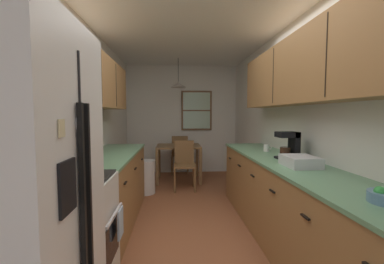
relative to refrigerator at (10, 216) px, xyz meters
The scene contains 24 objects.
ground_plane 2.55m from the refrigerator, 66.07° to the left, with size 12.00×12.00×0.00m, color brown.
wall_left 2.24m from the refrigerator, 99.98° to the left, with size 0.10×9.00×2.55m, color silver.
wall_right 3.20m from the refrigerator, 43.24° to the left, with size 0.10×9.00×2.55m, color silver.
wall_back 4.94m from the refrigerator, 78.68° to the left, with size 4.40×0.10×2.55m, color silver.
ceiling_slab 2.91m from the refrigerator, 66.07° to the left, with size 4.40×9.00×0.08m, color white.
refrigerator is the anchor object (origin of this frame).
stove_range 0.82m from the refrigerator, 92.28° to the left, with size 0.66×0.59×1.10m.
microwave_over_range 1.00m from the refrigerator, 101.49° to the left, with size 0.39×0.62×0.32m.
counter_left 2.06m from the refrigerator, 90.95° to the left, with size 0.64×2.04×0.90m.
upper_cabinets_left 2.15m from the refrigerator, 95.05° to the left, with size 0.33×2.12×0.63m.
counter_right 2.37m from the refrigerator, 32.28° to the left, with size 0.64×3.45×0.90m.
upper_cabinets_right 2.59m from the refrigerator, 29.51° to the left, with size 0.33×3.13×0.70m.
dining_table 4.12m from the refrigerator, 77.79° to the left, with size 0.91×0.77×0.75m.
dining_chair_near 3.58m from the refrigerator, 74.27° to the left, with size 0.40×0.40×0.90m.
dining_chair_far 4.71m from the refrigerator, 78.86° to the left, with size 0.40×0.40×0.90m.
pendant_light 4.25m from the refrigerator, 77.79° to the left, with size 0.32×0.32×0.60m.
back_window 4.97m from the refrigerator, 74.53° to the left, with size 0.73×0.05×0.94m.
trash_bin 3.26m from the refrigerator, 85.22° to the left, with size 0.34×0.34×0.59m, color silver.
storage_canister 1.28m from the refrigerator, 91.49° to the left, with size 0.11×0.11×0.17m.
dish_towel 0.99m from the refrigerator, 68.78° to the left, with size 0.02×0.16×0.24m, color silver.
coffee_maker 2.51m from the refrigerator, 35.38° to the left, with size 0.22×0.18×0.30m.
mug_by_coffeemaker 2.85m from the refrigerator, 45.33° to the left, with size 0.11×0.07×0.09m.
dish_rack 2.23m from the refrigerator, 28.33° to the left, with size 0.28×0.34×0.10m, color silver.
table_serving_bowl 4.19m from the refrigerator, 77.40° to the left, with size 0.18×0.18×0.06m, color #E0D14C.
Camera 1 is at (-0.20, -2.38, 1.39)m, focal length 23.38 mm.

